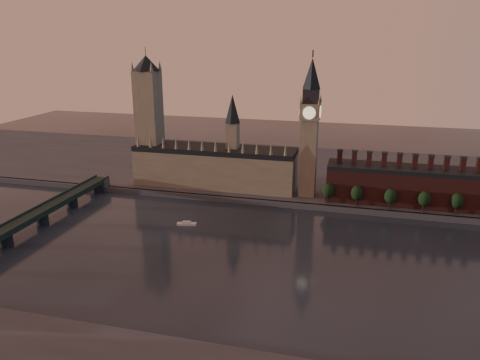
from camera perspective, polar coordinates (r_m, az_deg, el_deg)
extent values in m
plane|color=black|center=(264.07, 3.05, -10.04)|extent=(900.00, 900.00, 0.00)
cube|color=#4D4D52|center=(344.69, 6.07, -3.03)|extent=(900.00, 4.00, 4.00)
cube|color=#4D4D52|center=(429.61, 7.88, 1.02)|extent=(900.00, 180.00, 4.00)
cube|color=gray|center=(376.83, -3.09, 1.38)|extent=(130.00, 30.00, 28.00)
cube|color=black|center=(372.78, -3.13, 3.74)|extent=(130.00, 30.00, 4.00)
cube|color=gray|center=(366.39, -0.91, 5.13)|extent=(9.00, 9.00, 24.00)
cone|color=black|center=(362.25, -0.92, 8.69)|extent=(12.00, 12.00, 22.00)
cone|color=gray|center=(380.54, -12.32, 4.73)|extent=(2.60, 2.60, 10.00)
cone|color=gray|center=(375.89, -10.85, 4.67)|extent=(2.60, 2.60, 10.00)
cone|color=gray|center=(371.49, -9.35, 4.60)|extent=(2.60, 2.60, 10.00)
cone|color=gray|center=(367.36, -7.81, 4.53)|extent=(2.60, 2.60, 10.00)
cone|color=gray|center=(363.49, -6.24, 4.45)|extent=(2.60, 2.60, 10.00)
cone|color=gray|center=(359.90, -4.63, 4.36)|extent=(2.60, 2.60, 10.00)
cone|color=gray|center=(356.60, -3.00, 4.28)|extent=(2.60, 2.60, 10.00)
cone|color=gray|center=(353.60, -1.34, 4.18)|extent=(2.60, 2.60, 10.00)
cone|color=gray|center=(350.89, 0.35, 4.09)|extent=(2.60, 2.60, 10.00)
cone|color=gray|center=(348.50, 2.07, 3.98)|extent=(2.60, 2.60, 10.00)
cone|color=gray|center=(346.42, 3.80, 3.87)|extent=(2.60, 2.60, 10.00)
cone|color=gray|center=(344.66, 5.56, 3.76)|extent=(2.60, 2.60, 10.00)
cube|color=gray|center=(389.52, -10.95, 6.30)|extent=(18.00, 18.00, 90.00)
cone|color=black|center=(383.38, -11.39, 13.80)|extent=(24.00, 24.00, 12.00)
cylinder|color=#232326|center=(383.10, -11.45, 14.69)|extent=(0.50, 0.50, 12.00)
cone|color=gray|center=(379.89, -13.02, 13.37)|extent=(3.00, 3.00, 8.00)
cone|color=gray|center=(372.87, -10.78, 13.44)|extent=(3.00, 3.00, 8.00)
cone|color=gray|center=(394.17, -11.94, 13.56)|extent=(3.00, 3.00, 8.00)
cone|color=gray|center=(387.40, -9.76, 13.62)|extent=(3.00, 3.00, 8.00)
cube|color=gray|center=(353.27, 8.32, 2.66)|extent=(12.00, 12.00, 58.00)
cube|color=gray|center=(346.21, 8.57, 8.27)|extent=(14.00, 14.00, 12.00)
cube|color=#232326|center=(344.69, 8.65, 10.07)|extent=(11.00, 11.00, 10.00)
cone|color=black|center=(343.11, 8.78, 12.72)|extent=(13.00, 13.00, 22.00)
cylinder|color=#232326|center=(342.35, 8.88, 14.97)|extent=(1.00, 1.00, 5.00)
cylinder|color=beige|center=(339.13, 8.44, 8.09)|extent=(9.00, 0.50, 9.00)
cylinder|color=beige|center=(353.29, 8.70, 8.44)|extent=(9.00, 0.50, 9.00)
cylinder|color=beige|center=(347.01, 7.38, 8.34)|extent=(0.50, 9.00, 9.00)
cylinder|color=beige|center=(345.55, 9.77, 8.19)|extent=(0.50, 9.00, 9.00)
cone|color=gray|center=(339.27, 7.41, 9.67)|extent=(2.00, 2.00, 6.00)
cone|color=gray|center=(337.92, 9.63, 9.54)|extent=(2.00, 2.00, 6.00)
cone|color=gray|center=(352.07, 7.69, 9.93)|extent=(2.00, 2.00, 6.00)
cone|color=gray|center=(350.77, 9.83, 9.81)|extent=(2.00, 2.00, 6.00)
cube|color=#562421|center=(357.83, 19.40, -0.81)|extent=(110.00, 25.00, 24.00)
cube|color=black|center=(354.11, 19.61, 1.27)|extent=(110.00, 25.00, 3.00)
cube|color=#562421|center=(351.10, 12.07, 2.78)|extent=(3.50, 3.50, 9.00)
cube|color=#232326|center=(349.91, 12.12, 3.57)|extent=(4.20, 4.20, 1.00)
cube|color=#562421|center=(350.89, 13.77, 2.66)|extent=(3.50, 3.50, 9.00)
cube|color=#232326|center=(349.71, 13.83, 3.45)|extent=(4.20, 4.20, 1.00)
cube|color=#562421|center=(350.99, 15.47, 2.53)|extent=(3.50, 3.50, 9.00)
cube|color=#232326|center=(349.81, 15.54, 3.32)|extent=(4.20, 4.20, 1.00)
cube|color=#562421|center=(351.40, 17.17, 2.40)|extent=(3.50, 3.50, 9.00)
cube|color=#232326|center=(350.22, 17.25, 3.19)|extent=(4.20, 4.20, 1.00)
cube|color=#562421|center=(352.13, 18.87, 2.27)|extent=(3.50, 3.50, 9.00)
cube|color=#232326|center=(350.95, 18.95, 3.06)|extent=(4.20, 4.20, 1.00)
cube|color=#562421|center=(353.16, 20.55, 2.14)|extent=(3.50, 3.50, 9.00)
cube|color=#232326|center=(351.98, 20.64, 2.92)|extent=(4.20, 4.20, 1.00)
cube|color=#562421|center=(354.49, 22.23, 2.00)|extent=(3.50, 3.50, 9.00)
cube|color=#232326|center=(353.32, 22.32, 2.78)|extent=(4.20, 4.20, 1.00)
cube|color=#562421|center=(356.13, 23.88, 1.87)|extent=(3.50, 3.50, 9.00)
cube|color=#232326|center=(354.96, 23.98, 2.65)|extent=(4.20, 4.20, 1.00)
cube|color=#562421|center=(358.06, 25.53, 1.73)|extent=(3.50, 3.50, 9.00)
cube|color=#232326|center=(356.90, 25.63, 2.51)|extent=(4.20, 4.20, 1.00)
cube|color=#562421|center=(360.28, 27.15, 1.60)|extent=(3.50, 3.50, 9.00)
cube|color=#232326|center=(359.13, 27.26, 2.37)|extent=(4.20, 4.20, 1.00)
cylinder|color=black|center=(345.59, 10.65, -2.31)|extent=(0.80, 0.80, 6.00)
ellipsoid|color=black|center=(343.50, 10.71, -1.29)|extent=(8.60, 8.60, 10.75)
cylinder|color=black|center=(345.05, 13.99, -2.56)|extent=(0.80, 0.80, 6.00)
ellipsoid|color=black|center=(342.96, 14.07, -1.54)|extent=(8.60, 8.60, 10.75)
cylinder|color=black|center=(344.62, 17.79, -2.92)|extent=(0.80, 0.80, 6.00)
ellipsoid|color=black|center=(342.52, 17.89, -1.89)|extent=(8.60, 8.60, 10.75)
cylinder|color=black|center=(346.92, 21.45, -3.17)|extent=(0.80, 0.80, 6.00)
ellipsoid|color=black|center=(344.83, 21.57, -2.16)|extent=(8.60, 8.60, 10.75)
cylinder|color=black|center=(351.72, 24.80, -3.31)|extent=(0.80, 0.80, 6.00)
ellipsoid|color=black|center=(349.67, 24.93, -2.31)|extent=(8.60, 8.60, 10.75)
cube|color=#1E2E27|center=(321.57, -25.41, -4.88)|extent=(12.00, 200.00, 2.50)
cube|color=#1E2E27|center=(324.38, -26.20, -4.44)|extent=(1.00, 200.00, 1.30)
cube|color=#1E2E27|center=(317.51, -24.68, -4.69)|extent=(1.00, 200.00, 1.30)
cube|color=#4D4D52|center=(394.58, -16.75, -0.28)|extent=(14.00, 8.00, 6.00)
cylinder|color=#232326|center=(315.15, -26.66, -6.50)|extent=(8.00, 8.00, 7.75)
cylinder|color=#232326|center=(339.09, -22.97, -4.38)|extent=(8.00, 8.00, 7.75)
cylinder|color=#232326|center=(364.63, -19.81, -2.54)|extent=(8.00, 8.00, 7.75)
cylinder|color=#232326|center=(391.46, -17.08, -0.93)|extent=(8.00, 8.00, 7.75)
cube|color=silver|center=(314.37, -6.52, -5.35)|extent=(13.29, 6.15, 1.47)
cube|color=silver|center=(313.88, -6.53, -5.13)|extent=(5.93, 3.79, 1.10)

